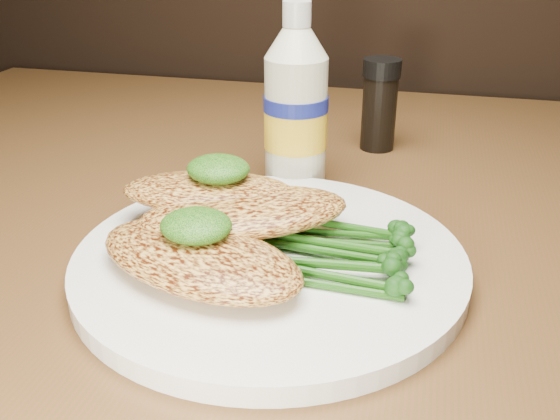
# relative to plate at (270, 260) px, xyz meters

# --- Properties ---
(plate) EXTENTS (0.29, 0.29, 0.02)m
(plate) POSITION_rel_plate_xyz_m (0.00, 0.00, 0.00)
(plate) COLOR white
(plate) RESTS_ON dining_table
(chicken_front) EXTENTS (0.18, 0.13, 0.03)m
(chicken_front) POSITION_rel_plate_xyz_m (-0.04, -0.04, 0.02)
(chicken_front) COLOR #E9A94A
(chicken_front) RESTS_ON plate
(chicken_mid) EXTENTS (0.18, 0.15, 0.02)m
(chicken_mid) POSITION_rel_plate_xyz_m (-0.02, 0.02, 0.03)
(chicken_mid) COLOR #E9A94A
(chicken_mid) RESTS_ON plate
(chicken_back) EXTENTS (0.15, 0.09, 0.02)m
(chicken_back) POSITION_rel_plate_xyz_m (-0.06, 0.04, 0.04)
(chicken_back) COLOR #E9A94A
(chicken_back) RESTS_ON plate
(pesto_front) EXTENTS (0.06, 0.06, 0.02)m
(pesto_front) POSITION_rel_plate_xyz_m (-0.04, -0.03, 0.04)
(pesto_front) COLOR #093508
(pesto_front) RESTS_ON chicken_front
(pesto_back) EXTENTS (0.06, 0.06, 0.02)m
(pesto_back) POSITION_rel_plate_xyz_m (-0.05, 0.04, 0.05)
(pesto_back) COLOR #093508
(pesto_back) RESTS_ON chicken_back
(broccolini_bundle) EXTENTS (0.16, 0.14, 0.02)m
(broccolini_bundle) POSITION_rel_plate_xyz_m (0.04, -0.00, 0.02)
(broccolini_bundle) COLOR #1C4D10
(broccolini_bundle) RESTS_ON plate
(mayo_bottle) EXTENTS (0.07, 0.07, 0.17)m
(mayo_bottle) POSITION_rel_plate_xyz_m (-0.02, 0.17, 0.08)
(mayo_bottle) COLOR #E7E6C4
(mayo_bottle) RESTS_ON dining_table
(pepper_grinder) EXTENTS (0.05, 0.05, 0.10)m
(pepper_grinder) POSITION_rel_plate_xyz_m (0.05, 0.29, 0.04)
(pepper_grinder) COLOR black
(pepper_grinder) RESTS_ON dining_table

